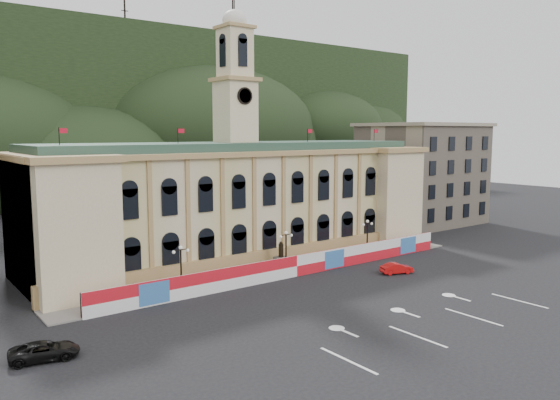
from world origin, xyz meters
TOP-DOWN VIEW (x-y plane):
  - ground at (0.00, 0.00)m, footprint 260.00×260.00m
  - lane_markings at (0.00, -5.00)m, footprint 26.00×10.00m
  - hill_ridge at (0.03, 121.99)m, footprint 230.00×80.00m
  - city_hall at (0.00, 27.63)m, footprint 56.20×17.60m
  - side_building_right at (43.00, 30.93)m, footprint 21.00×17.00m
  - hoarding_fence at (0.06, 15.07)m, footprint 50.00×0.44m
  - pavement at (0.00, 17.75)m, footprint 56.00×5.50m
  - statue at (0.00, 18.00)m, footprint 1.40×1.40m
  - lamp_left at (-14.00, 17.00)m, footprint 1.96×0.44m
  - lamp_center at (0.00, 17.00)m, footprint 1.96×0.44m
  - lamp_right at (14.00, 17.00)m, footprint 1.96×0.44m
  - red_sedan at (10.42, 8.67)m, footprint 4.00×4.89m
  - black_suv at (-30.00, 7.85)m, footprint 4.47×6.01m

SIDE VIEW (x-z plane):
  - ground at x=0.00m, z-range 0.00..0.00m
  - lane_markings at x=0.00m, z-range -0.01..0.01m
  - pavement at x=0.00m, z-range 0.00..0.16m
  - red_sedan at x=10.42m, z-range 0.00..1.31m
  - black_suv at x=-30.00m, z-range 0.00..1.39m
  - statue at x=0.00m, z-range -0.67..3.05m
  - hoarding_fence at x=0.06m, z-range 0.00..2.50m
  - lamp_left at x=-14.00m, z-range 0.50..5.65m
  - lamp_center at x=0.00m, z-range 0.50..5.65m
  - lamp_right at x=14.00m, z-range 0.50..5.65m
  - city_hall at x=0.00m, z-range -10.70..26.40m
  - side_building_right at x=43.00m, z-range 0.03..18.63m
  - hill_ridge at x=0.03m, z-range -12.52..51.48m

